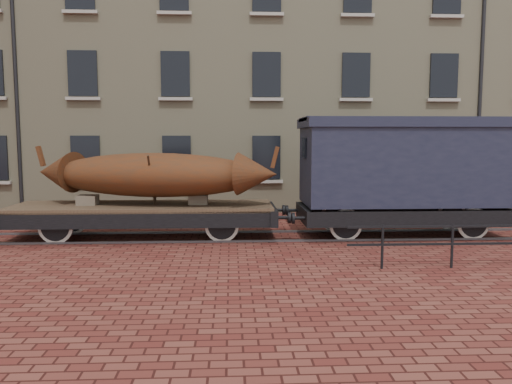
{
  "coord_description": "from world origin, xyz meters",
  "views": [
    {
      "loc": [
        -0.37,
        -14.63,
        2.89
      ],
      "look_at": [
        0.37,
        0.5,
        1.3
      ],
      "focal_mm": 35.0,
      "sensor_mm": 36.0,
      "label": 1
    }
  ],
  "objects": [
    {
      "name": "warehouse_cream",
      "position": [
        3.0,
        9.99,
        7.0
      ],
      "size": [
        40.0,
        10.19,
        14.0
      ],
      "color": "tan",
      "rests_on": "ground"
    },
    {
      "name": "rail_track",
      "position": [
        0.0,
        0.0,
        0.03
      ],
      "size": [
        30.0,
        1.52,
        0.06
      ],
      "color": "#59595E",
      "rests_on": "ground"
    },
    {
      "name": "ground",
      "position": [
        0.0,
        0.0,
        0.0
      ],
      "size": [
        90.0,
        90.0,
        0.0
      ],
      "primitive_type": "plane",
      "color": "#511D19"
    },
    {
      "name": "goods_van",
      "position": [
        4.75,
        0.0,
        2.22
      ],
      "size": [
        6.85,
        2.5,
        3.54
      ],
      "color": "black",
      "rests_on": "ground"
    },
    {
      "name": "iron_boat",
      "position": [
        -2.62,
        0.0,
        1.88
      ],
      "size": [
        7.29,
        3.17,
        1.72
      ],
      "color": "#59260F",
      "rests_on": "flatcar_wagon"
    },
    {
      "name": "flatcar_wagon",
      "position": [
        -2.96,
        0.0,
        0.8
      ],
      "size": [
        8.5,
        2.31,
        1.28
      ],
      "color": "brown",
      "rests_on": "ground"
    }
  ]
}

